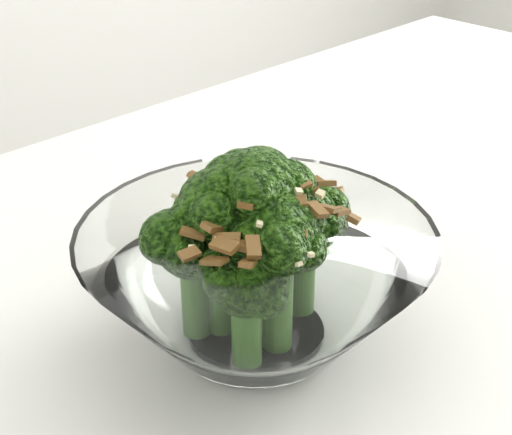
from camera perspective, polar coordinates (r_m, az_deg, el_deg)
table at (r=0.73m, az=11.83°, el=-5.31°), size 1.35×1.05×0.75m
broccoli_dish at (r=0.52m, az=-0.07°, el=-3.99°), size 0.23×0.23×0.14m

